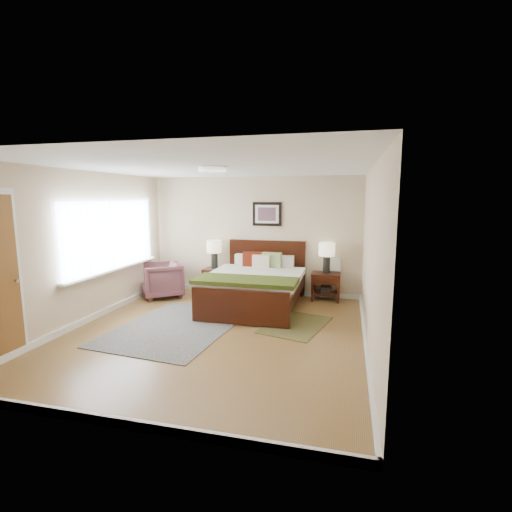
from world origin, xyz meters
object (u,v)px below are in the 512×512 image
nightstand_right (326,283)px  lamp_left (214,249)px  nightstand_left (214,274)px  lamp_right (327,252)px  armchair (162,280)px  bed (255,280)px  rug_persian (176,327)px

nightstand_right → lamp_left: bearing=179.7°
nightstand_left → lamp_right: 2.45m
armchair → lamp_left: bearing=82.8°
bed → lamp_right: bearing=32.8°
nightstand_right → armchair: size_ratio=0.71×
lamp_right → rug_persian: (-2.24, -2.20, -0.98)m
nightstand_left → nightstand_right: nightstand_right is taller
armchair → rug_persian: size_ratio=0.33×
lamp_right → nightstand_right: bearing=-90.0°
lamp_right → armchair: 3.45m
bed → rug_persian: (-0.97, -1.38, -0.52)m
lamp_left → rug_persian: (0.14, -2.20, -0.96)m
bed → lamp_right: size_ratio=3.49×
nightstand_right → lamp_right: (0.00, 0.01, 0.64)m
bed → nightstand_left: 1.37m
nightstand_left → lamp_left: bearing=90.0°
nightstand_right → rug_persian: size_ratio=0.24×
rug_persian → lamp_right: bearing=50.0°
nightstand_left → lamp_right: bearing=0.5°
bed → nightstand_left: bearing=144.3°
bed → armchair: size_ratio=2.68×
nightstand_left → bed: bearing=-35.7°
armchair → rug_persian: (1.11, -1.63, -0.36)m
lamp_left → armchair: size_ratio=0.77×
nightstand_right → armchair: (-3.35, -0.56, 0.01)m
nightstand_left → armchair: armchair is taller
nightstand_left → armchair: size_ratio=0.68×
armchair → nightstand_right: bearing=61.8°
nightstand_left → nightstand_right: size_ratio=0.96×
lamp_left → lamp_right: size_ratio=1.00×
nightstand_right → lamp_right: 0.64m
bed → lamp_left: bed is taller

